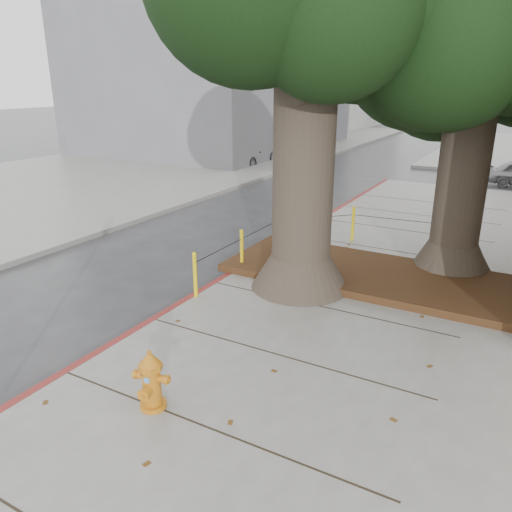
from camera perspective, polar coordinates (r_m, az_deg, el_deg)
The scene contains 11 objects.
ground at distance 8.37m, azimuth -0.99°, elevation -11.12°, with size 140.00×140.00×0.00m, color #28282B.
sidewalk_opposite at distance 24.33m, azimuth -17.99°, elevation 8.62°, with size 14.00×60.00×0.15m, color slate.
curb_red at distance 11.20m, azimuth -3.37°, elevation -2.51°, with size 0.14×26.00×0.16m, color maroon.
planter_bed at distance 11.22m, azimuth 13.18°, elevation -2.10°, with size 6.40×2.60×0.16m, color black.
building_far_grey at distance 33.87m, azimuth -4.41°, elevation 22.36°, with size 12.00×16.00×12.00m, color slate.
building_far_white at distance 55.31m, azimuth 8.04°, elevation 22.65°, with size 12.00×18.00×15.00m, color silver.
tree_near at distance 9.80m, azimuth 8.26°, elevation 25.91°, with size 4.50×3.80×7.68m.
tree_far at distance 11.60m, azimuth 26.20°, elevation 21.40°, with size 4.50×3.80×7.17m.
bollard_ring at distance 12.06m, azimuth 5.96°, elevation 2.01°, with size 3.79×5.39×0.95m.
fire_hydrant at distance 6.84m, azimuth -11.88°, elevation -13.74°, with size 0.45×0.43×0.85m.
car_dark at distance 27.10m, azimuth -0.45°, elevation 11.56°, with size 1.49×3.66×1.06m, color black.
Camera 1 is at (3.66, -6.21, 4.26)m, focal length 35.00 mm.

